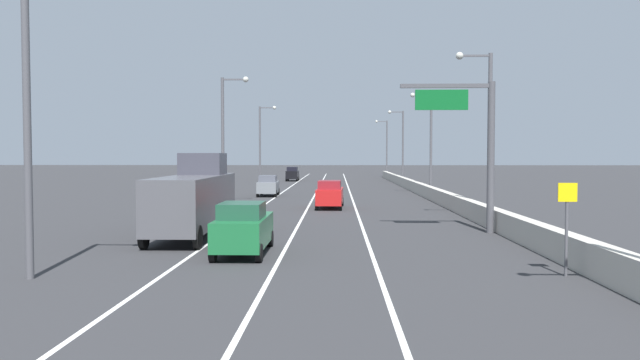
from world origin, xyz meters
The scene contains 19 objects.
ground_plane centered at (0.00, 64.00, 0.00)m, with size 320.00×320.00×0.00m, color #2D2D30.
lane_stripe_left centered at (-5.50, 55.00, 0.00)m, with size 0.16×130.00×0.00m, color silver.
lane_stripe_center centered at (-2.00, 55.00, 0.00)m, with size 0.16×130.00×0.00m, color silver.
lane_stripe_right centered at (1.50, 55.00, 0.00)m, with size 0.16×130.00×0.00m, color silver.
jersey_barrier_right centered at (8.36, 40.00, 0.55)m, with size 0.60×120.00×1.10m, color #B2ADA3.
overhead_sign_gantry centered at (7.02, 25.91, 4.73)m, with size 4.68×0.36×7.50m.
speed_advisory_sign centered at (7.46, 15.19, 1.76)m, with size 0.60×0.11×3.00m.
lamp_post_right_second centered at (8.81, 31.38, 5.68)m, with size 2.14×0.44×9.88m.
lamp_post_right_third centered at (8.98, 54.42, 5.68)m, with size 2.14×0.44×9.88m.
lamp_post_right_fourth centered at (8.79, 77.46, 5.68)m, with size 2.14×0.44×9.88m.
lamp_post_right_fifth centered at (8.55, 100.49, 5.68)m, with size 2.14×0.44×9.88m.
lamp_post_left_near centered at (-9.24, 14.35, 5.68)m, with size 2.14×0.44×9.88m.
lamp_post_left_mid centered at (-8.38, 41.99, 5.68)m, with size 2.14×0.44×9.88m.
lamp_post_left_far centered at (-9.05, 69.64, 5.68)m, with size 2.14×0.44×9.88m.
car_gray_0 centered at (-6.33, 52.32, 0.98)m, with size 1.92×4.18×1.96m.
car_green_1 centered at (-3.53, 19.23, 1.02)m, with size 1.91×4.73×2.05m.
car_red_2 centered at (-0.37, 39.61, 1.02)m, with size 2.05×4.86×2.04m.
car_black_3 centered at (-6.46, 85.28, 1.04)m, with size 1.80×4.14×2.11m.
box_truck centered at (-6.73, 24.61, 1.81)m, with size 2.52×9.66×3.98m.
Camera 1 is at (0.12, -4.14, 3.89)m, focal length 33.82 mm.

